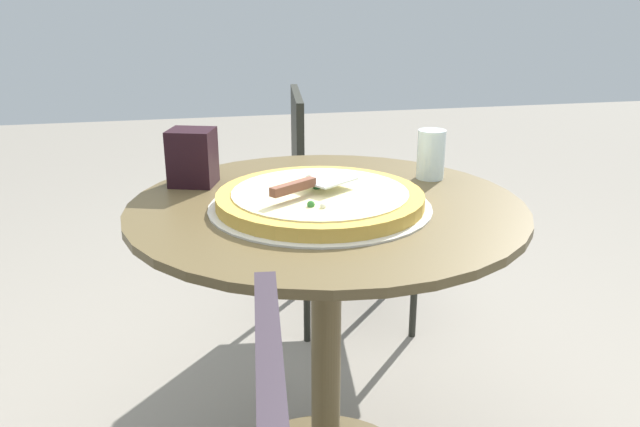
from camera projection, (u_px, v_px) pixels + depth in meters
name	position (u px, v px, depth m)	size (l,w,h in m)	color
patio_table	(326.00, 296.00, 1.40)	(0.83, 0.83, 0.73)	brown
pizza_on_tray	(320.00, 199.00, 1.30)	(0.46, 0.46, 0.05)	silver
pizza_server	(311.00, 183.00, 1.27)	(0.16, 0.20, 0.02)	silver
drinking_cup	(431.00, 154.00, 1.49)	(0.07, 0.07, 0.12)	white
napkin_dispenser	(192.00, 157.00, 1.44)	(0.10, 0.09, 0.13)	black
patio_chair_near	(334.00, 190.00, 2.24)	(0.48, 0.48, 0.83)	black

